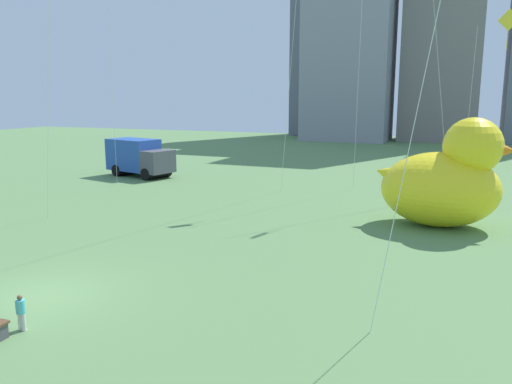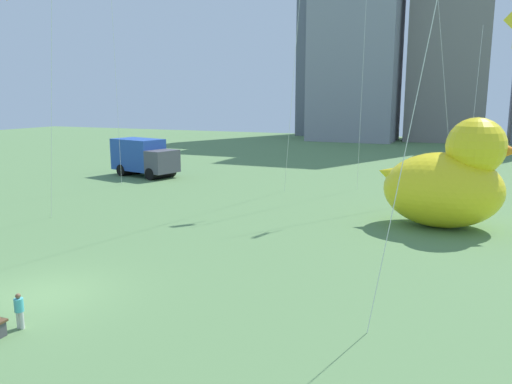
% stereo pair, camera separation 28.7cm
% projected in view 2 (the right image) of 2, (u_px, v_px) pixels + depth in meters
% --- Properties ---
extents(ground_plane, '(140.00, 140.00, 0.00)m').
position_uv_depth(ground_plane, '(41.00, 296.00, 15.37)').
color(ground_plane, '#5B824D').
extents(person_child, '(0.24, 0.24, 0.98)m').
position_uv_depth(person_child, '(19.00, 309.00, 13.11)').
color(person_child, silver).
rests_on(person_child, ground).
extents(giant_inflatable_duck, '(6.21, 3.99, 5.15)m').
position_uv_depth(giant_inflatable_duck, '(448.00, 181.00, 23.19)').
color(giant_inflatable_duck, yellow).
rests_on(giant_inflatable_duck, ground).
extents(box_truck, '(5.82, 3.49, 2.85)m').
position_uv_depth(box_truck, '(144.00, 158.00, 38.61)').
color(box_truck, '#264CA5').
rests_on(box_truck, ground).
extents(city_skyline, '(38.13, 16.13, 41.39)m').
position_uv_depth(city_skyline, '(419.00, 14.00, 68.93)').
color(city_skyline, slate).
rests_on(city_skyline, ground).
extents(kite_yellow, '(2.50, 3.58, 11.18)m').
position_uv_depth(kite_yellow, '(511.00, 27.00, 29.46)').
color(kite_yellow, silver).
rests_on(kite_yellow, ground).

